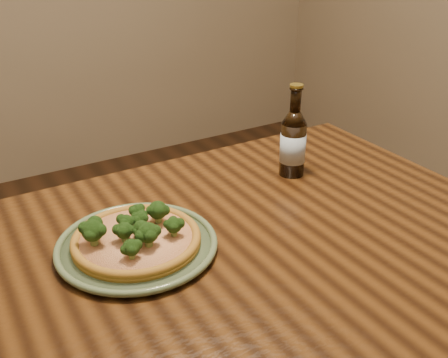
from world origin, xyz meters
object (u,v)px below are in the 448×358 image
plate (137,245)px  pizza (136,237)px  table (155,318)px  beer_bottle (293,142)px

plate → pizza: bearing=-151.5°
table → plate: size_ratio=5.05×
pizza → beer_bottle: beer_bottle is taller
pizza → beer_bottle: (0.47, 0.12, 0.06)m
table → beer_bottle: bearing=24.4°
table → beer_bottle: size_ratio=6.86×
plate → beer_bottle: bearing=14.2°
table → plate: plate is taller
table → pizza: 0.16m
table → plate: (0.01, 0.10, 0.10)m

